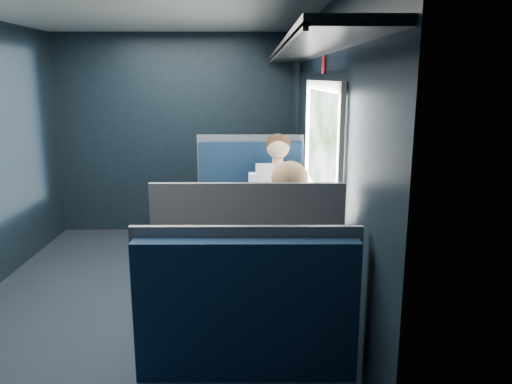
{
  "coord_description": "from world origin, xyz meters",
  "views": [
    {
      "loc": [
        0.89,
        -3.7,
        1.8
      ],
      "look_at": [
        0.9,
        0.0,
        0.95
      ],
      "focal_mm": 35.0,
      "sensor_mm": 36.0,
      "label": 1
    }
  ],
  "objects_px": {
    "seat_row_front": "(251,203)",
    "bottle_small": "(296,199)",
    "woman": "(288,251)",
    "seat_bay_near": "(249,226)",
    "cup": "(303,199)",
    "table": "(273,228)",
    "laptop": "(317,209)",
    "man": "(278,200)",
    "seat_bay_far": "(248,309)"
  },
  "relations": [
    {
      "from": "woman",
      "to": "table",
      "type": "bearing_deg",
      "value": 95.45
    },
    {
      "from": "seat_bay_near",
      "to": "man",
      "type": "xyz_separation_m",
      "value": [
        0.26,
        -0.17,
        0.3
      ]
    },
    {
      "from": "seat_row_front",
      "to": "bottle_small",
      "type": "distance_m",
      "value": 1.61
    },
    {
      "from": "man",
      "to": "seat_row_front",
      "type": "bearing_deg",
      "value": 102.83
    },
    {
      "from": "table",
      "to": "laptop",
      "type": "xyz_separation_m",
      "value": [
        0.35,
        0.05,
        0.14
      ]
    },
    {
      "from": "seat_bay_near",
      "to": "seat_bay_far",
      "type": "xyz_separation_m",
      "value": [
        0.01,
        -1.74,
        -0.01
      ]
    },
    {
      "from": "seat_bay_far",
      "to": "seat_row_front",
      "type": "height_order",
      "value": "seat_bay_far"
    },
    {
      "from": "laptop",
      "to": "seat_bay_far",
      "type": "bearing_deg",
      "value": -119.78
    },
    {
      "from": "bottle_small",
      "to": "cup",
      "type": "relative_size",
      "value": 2.14
    },
    {
      "from": "woman",
      "to": "bottle_small",
      "type": "height_order",
      "value": "woman"
    },
    {
      "from": "seat_row_front",
      "to": "man",
      "type": "relative_size",
      "value": 0.88
    },
    {
      "from": "table",
      "to": "seat_row_front",
      "type": "height_order",
      "value": "seat_row_front"
    },
    {
      "from": "seat_row_front",
      "to": "laptop",
      "type": "xyz_separation_m",
      "value": [
        0.53,
        -1.75,
        0.39
      ]
    },
    {
      "from": "seat_bay_near",
      "to": "woman",
      "type": "xyz_separation_m",
      "value": [
        0.26,
        -1.58,
        0.31
      ]
    },
    {
      "from": "table",
      "to": "seat_bay_far",
      "type": "bearing_deg",
      "value": -101.78
    },
    {
      "from": "seat_bay_near",
      "to": "table",
      "type": "bearing_deg",
      "value": -77.34
    },
    {
      "from": "laptop",
      "to": "cup",
      "type": "height_order",
      "value": "laptop"
    },
    {
      "from": "seat_bay_near",
      "to": "seat_row_front",
      "type": "bearing_deg",
      "value": 89.2
    },
    {
      "from": "cup",
      "to": "man",
      "type": "bearing_deg",
      "value": 128.54
    },
    {
      "from": "man",
      "to": "woman",
      "type": "distance_m",
      "value": 1.41
    },
    {
      "from": "laptop",
      "to": "bottle_small",
      "type": "height_order",
      "value": "laptop"
    },
    {
      "from": "bottle_small",
      "to": "man",
      "type": "bearing_deg",
      "value": 108.13
    },
    {
      "from": "seat_bay_far",
      "to": "man",
      "type": "distance_m",
      "value": 1.62
    },
    {
      "from": "seat_row_front",
      "to": "laptop",
      "type": "bearing_deg",
      "value": -73.14
    },
    {
      "from": "seat_bay_near",
      "to": "cup",
      "type": "xyz_separation_m",
      "value": [
        0.47,
        -0.43,
        0.37
      ]
    },
    {
      "from": "table",
      "to": "seat_bay_near",
      "type": "height_order",
      "value": "seat_bay_near"
    },
    {
      "from": "man",
      "to": "table",
      "type": "bearing_deg",
      "value": -95.52
    },
    {
      "from": "bottle_small",
      "to": "table",
      "type": "bearing_deg",
      "value": -124.99
    },
    {
      "from": "woman",
      "to": "bottle_small",
      "type": "relative_size",
      "value": 6.64
    },
    {
      "from": "laptop",
      "to": "cup",
      "type": "xyz_separation_m",
      "value": [
        -0.07,
        0.39,
        -0.02
      ]
    },
    {
      "from": "seat_bay_far",
      "to": "laptop",
      "type": "relative_size",
      "value": 3.6
    },
    {
      "from": "woman",
      "to": "seat_row_front",
      "type": "bearing_deg",
      "value": 95.7
    },
    {
      "from": "table",
      "to": "woman",
      "type": "height_order",
      "value": "woman"
    },
    {
      "from": "seat_row_front",
      "to": "cup",
      "type": "height_order",
      "value": "seat_row_front"
    },
    {
      "from": "seat_bay_far",
      "to": "bottle_small",
      "type": "height_order",
      "value": "seat_bay_far"
    },
    {
      "from": "seat_bay_near",
      "to": "cup",
      "type": "bearing_deg",
      "value": -42.49
    },
    {
      "from": "table",
      "to": "cup",
      "type": "relative_size",
      "value": 10.75
    },
    {
      "from": "seat_bay_far",
      "to": "woman",
      "type": "bearing_deg",
      "value": 33.82
    },
    {
      "from": "seat_row_front",
      "to": "man",
      "type": "bearing_deg",
      "value": -77.17
    },
    {
      "from": "table",
      "to": "cup",
      "type": "height_order",
      "value": "cup"
    },
    {
      "from": "seat_bay_far",
      "to": "seat_bay_near",
      "type": "bearing_deg",
      "value": 90.42
    },
    {
      "from": "seat_bay_far",
      "to": "laptop",
      "type": "height_order",
      "value": "seat_bay_far"
    },
    {
      "from": "bottle_small",
      "to": "cup",
      "type": "xyz_separation_m",
      "value": [
        0.07,
        0.15,
        -0.04
      ]
    },
    {
      "from": "table",
      "to": "woman",
      "type": "bearing_deg",
      "value": -84.55
    },
    {
      "from": "seat_row_front",
      "to": "bottle_small",
      "type": "relative_size",
      "value": 5.83
    },
    {
      "from": "table",
      "to": "bottle_small",
      "type": "height_order",
      "value": "bottle_small"
    },
    {
      "from": "seat_bay_near",
      "to": "seat_row_front",
      "type": "xyz_separation_m",
      "value": [
        0.01,
        0.93,
        -0.01
      ]
    },
    {
      "from": "woman",
      "to": "laptop",
      "type": "bearing_deg",
      "value": 69.76
    },
    {
      "from": "woman",
      "to": "bottle_small",
      "type": "distance_m",
      "value": 1.01
    },
    {
      "from": "laptop",
      "to": "bottle_small",
      "type": "relative_size",
      "value": 1.76
    }
  ]
}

